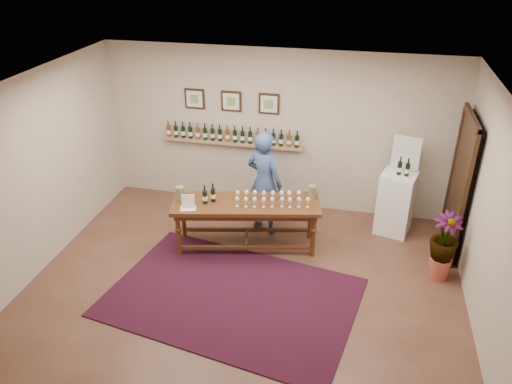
% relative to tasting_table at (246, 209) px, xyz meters
% --- Properties ---
extents(ground, '(6.00, 6.00, 0.00)m').
position_rel_tasting_table_xyz_m(ground, '(0.20, -1.01, -0.67)').
color(ground, '#4E2F22').
rests_on(ground, ground).
extents(room_shell, '(6.00, 6.00, 6.00)m').
position_rel_tasting_table_xyz_m(room_shell, '(2.31, 0.85, 0.45)').
color(room_shell, beige).
rests_on(room_shell, ground).
extents(rug, '(3.62, 2.73, 0.02)m').
position_rel_tasting_table_xyz_m(rug, '(0.10, -1.26, -0.66)').
color(rug, '#4E0E13').
rests_on(rug, ground).
extents(tasting_table, '(2.33, 1.16, 0.79)m').
position_rel_tasting_table_xyz_m(tasting_table, '(0.00, 0.00, 0.00)').
color(tasting_table, '#472411').
rests_on(tasting_table, ground).
extents(table_glasses, '(1.26, 0.53, 0.17)m').
position_rel_tasting_table_xyz_m(table_glasses, '(0.33, 0.04, 0.20)').
color(table_glasses, white).
rests_on(table_glasses, tasting_table).
extents(table_bottles, '(0.28, 0.19, 0.28)m').
position_rel_tasting_table_xyz_m(table_bottles, '(-0.54, -0.11, 0.26)').
color(table_bottles, black).
rests_on(table_bottles, tasting_table).
extents(pitcher_left, '(0.18, 0.18, 0.24)m').
position_rel_tasting_table_xyz_m(pitcher_left, '(-0.99, -0.16, 0.24)').
color(pitcher_left, olive).
rests_on(pitcher_left, tasting_table).
extents(pitcher_right, '(0.15, 0.15, 0.21)m').
position_rel_tasting_table_xyz_m(pitcher_right, '(0.95, 0.35, 0.23)').
color(pitcher_right, olive).
rests_on(pitcher_right, tasting_table).
extents(menu_card, '(0.27, 0.23, 0.21)m').
position_rel_tasting_table_xyz_m(menu_card, '(-0.79, -0.35, 0.22)').
color(menu_card, silver).
rests_on(menu_card, tasting_table).
extents(display_pedestal, '(0.64, 0.64, 1.04)m').
position_rel_tasting_table_xyz_m(display_pedestal, '(2.26, 0.98, -0.15)').
color(display_pedestal, white).
rests_on(display_pedestal, ground).
extents(pedestal_bottles, '(0.33, 0.16, 0.32)m').
position_rel_tasting_table_xyz_m(pedestal_bottles, '(2.29, 0.95, 0.53)').
color(pedestal_bottles, black).
rests_on(pedestal_bottles, display_pedestal).
extents(info_sign, '(0.43, 0.13, 0.60)m').
position_rel_tasting_table_xyz_m(info_sign, '(2.32, 1.15, 0.67)').
color(info_sign, silver).
rests_on(info_sign, display_pedestal).
extents(potted_plant, '(0.54, 0.54, 0.90)m').
position_rel_tasting_table_xyz_m(potted_plant, '(2.88, -0.17, -0.15)').
color(potted_plant, '#B14E3B').
rests_on(potted_plant, ground).
extents(person, '(0.75, 0.63, 1.74)m').
position_rel_tasting_table_xyz_m(person, '(0.16, 0.57, 0.20)').
color(person, '#33497A').
rests_on(person, ground).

